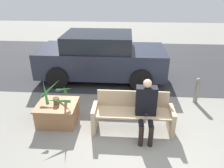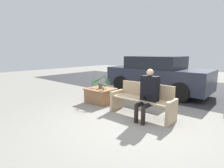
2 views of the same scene
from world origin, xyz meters
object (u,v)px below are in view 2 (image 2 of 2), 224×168
object	(u,v)px
person_seated	(148,92)
potted_plant	(101,81)
planter_box	(101,95)
bench	(142,100)
parked_car	(157,75)

from	to	relation	value
person_seated	potted_plant	world-z (taller)	person_seated
person_seated	planter_box	distance (m)	2.10
bench	potted_plant	size ratio (longest dim) A/B	2.20
potted_plant	parked_car	xyz separation A→B (m)	(0.72, 2.67, 0.01)
bench	parked_car	size ratio (longest dim) A/B	0.43
bench	person_seated	xyz separation A→B (m)	(0.26, -0.18, 0.29)
bench	person_seated	bearing A→B (deg)	-33.87
bench	person_seated	size ratio (longest dim) A/B	1.37
person_seated	planter_box	world-z (taller)	person_seated
bench	person_seated	world-z (taller)	person_seated
parked_car	potted_plant	bearing A→B (deg)	-105.10
potted_plant	person_seated	bearing A→B (deg)	-10.23
bench	potted_plant	distance (m)	1.78
bench	parked_car	bearing A→B (deg)	109.69
bench	potted_plant	xyz separation A→B (m)	(-1.74, 0.18, 0.33)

